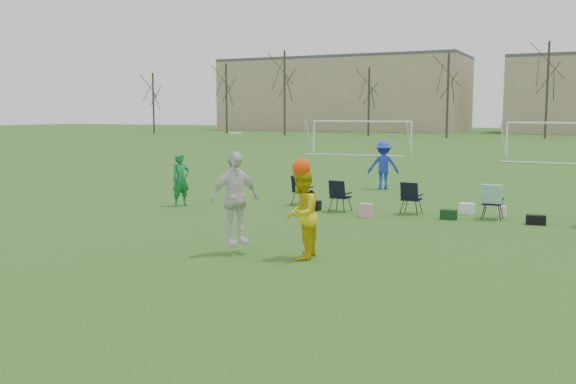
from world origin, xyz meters
The scene contains 8 objects.
ground centered at (0.00, 0.00, 0.00)m, with size 260.00×260.00×0.00m, color #2B561B.
fielder_green_near centered at (-6.55, 6.40, 0.85)m, with size 0.62×0.41×1.70m, color #157A3D.
fielder_blue centered at (-2.07, 13.77, 0.95)m, with size 1.22×0.70×1.89m, color #1B36CB.
center_contest centered at (-0.60, 1.07, 1.08)m, with size 2.38×1.31×2.59m.
sideline_setup centered at (1.70, 7.95, 0.54)m, with size 9.36×2.21×1.81m.
goal_left centered at (-10.00, 34.00, 1.92)m, with size 7.39×0.76×2.46m.
goal_mid centered at (4.00, 32.00, 1.92)m, with size 7.40×0.63×2.46m.
tree_line centered at (0.24, 69.85, 5.09)m, with size 110.28×3.28×11.40m.
Camera 1 is at (5.45, -10.65, 2.98)m, focal length 40.00 mm.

